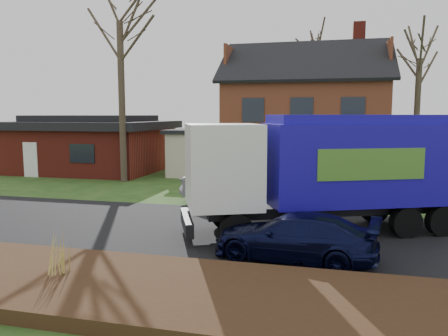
# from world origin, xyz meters

# --- Properties ---
(ground) EXTENTS (120.00, 120.00, 0.00)m
(ground) POSITION_xyz_m (0.00, 0.00, 0.00)
(ground) COLOR #274818
(ground) RESTS_ON ground
(road) EXTENTS (80.00, 7.00, 0.02)m
(road) POSITION_xyz_m (0.00, 0.00, 0.01)
(road) COLOR black
(road) RESTS_ON ground
(mulch_verge) EXTENTS (80.00, 3.50, 0.30)m
(mulch_verge) POSITION_xyz_m (0.00, -5.30, 0.15)
(mulch_verge) COLOR #311A10
(mulch_verge) RESTS_ON ground
(main_house) EXTENTS (12.95, 8.95, 9.26)m
(main_house) POSITION_xyz_m (1.49, 13.91, 4.03)
(main_house) COLOR beige
(main_house) RESTS_ON ground
(ranch_house) EXTENTS (9.80, 8.20, 3.70)m
(ranch_house) POSITION_xyz_m (-12.00, 13.00, 1.81)
(ranch_house) COLOR maroon
(ranch_house) RESTS_ON ground
(garbage_truck) EXTENTS (8.98, 5.59, 3.75)m
(garbage_truck) POSITION_xyz_m (3.58, 0.76, 2.16)
(garbage_truck) COLOR black
(garbage_truck) RESTS_ON ground
(silver_sedan) EXTENTS (4.89, 2.18, 1.56)m
(silver_sedan) POSITION_xyz_m (-0.20, 4.50, 0.78)
(silver_sedan) COLOR #919398
(silver_sedan) RESTS_ON ground
(navy_wagon) EXTENTS (4.43, 2.31, 1.23)m
(navy_wagon) POSITION_xyz_m (2.74, -2.19, 0.61)
(navy_wagon) COLOR black
(navy_wagon) RESTS_ON ground
(tree_front_east) EXTENTS (3.39, 3.39, 9.41)m
(tree_front_east) POSITION_xyz_m (7.81, 11.04, 7.65)
(tree_front_east) COLOR #433828
(tree_front_east) RESTS_ON ground
(tree_back) EXTENTS (3.94, 3.94, 12.48)m
(tree_back) POSITION_xyz_m (2.19, 22.91, 10.41)
(tree_back) COLOR #392922
(tree_back) RESTS_ON ground
(grass_clump_mid) EXTENTS (0.37, 0.31, 1.05)m
(grass_clump_mid) POSITION_xyz_m (-2.12, -5.29, 0.82)
(grass_clump_mid) COLOR tan
(grass_clump_mid) RESTS_ON mulch_verge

